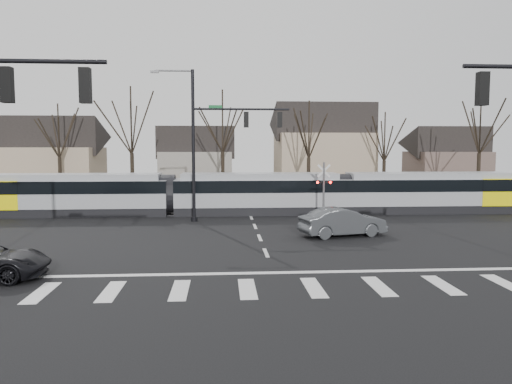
{
  "coord_description": "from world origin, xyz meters",
  "views": [
    {
      "loc": [
        -2.08,
        -21.45,
        5.08
      ],
      "look_at": [
        0.0,
        9.0,
        2.3
      ],
      "focal_mm": 35.0,
      "sensor_mm": 36.0,
      "label": 1
    }
  ],
  "objects": [
    {
      "name": "lane_dashes",
      "position": [
        0.0,
        16.0,
        0.01
      ],
      "size": [
        0.18,
        30.0,
        0.01
      ],
      "color": "silver",
      "rests_on": "ground"
    },
    {
      "name": "tram",
      "position": [
        0.56,
        16.0,
        1.68
      ],
      "size": [
        40.69,
        3.02,
        3.08
      ],
      "color": "gray",
      "rests_on": "ground"
    },
    {
      "name": "tree_row",
      "position": [
        2.0,
        26.0,
        5.0
      ],
      "size": [
        59.2,
        7.2,
        10.0
      ],
      "color": "black",
      "rests_on": "ground"
    },
    {
      "name": "house_d",
      "position": [
        24.0,
        35.0,
        3.97
      ],
      "size": [
        8.64,
        7.56,
        7.65
      ],
      "color": "brown",
      "rests_on": "ground"
    },
    {
      "name": "grass_verge",
      "position": [
        0.0,
        32.0,
        0.01
      ],
      "size": [
        140.0,
        28.0,
        0.01
      ],
      "primitive_type": "cube",
      "color": "#38331E",
      "rests_on": "ground"
    },
    {
      "name": "stop_line",
      "position": [
        0.0,
        -1.8,
        0.01
      ],
      "size": [
        28.0,
        0.35,
        0.01
      ],
      "primitive_type": "cube",
      "color": "silver",
      "rests_on": "ground"
    },
    {
      "name": "house_a",
      "position": [
        -20.0,
        34.0,
        4.46
      ],
      "size": [
        9.72,
        8.64,
        8.6
      ],
      "color": "tan",
      "rests_on": "ground"
    },
    {
      "name": "crosswalk",
      "position": [
        0.0,
        -4.0,
        0.01
      ],
      "size": [
        27.0,
        2.6,
        0.01
      ],
      "color": "silver",
      "rests_on": "ground"
    },
    {
      "name": "signal_pole_far",
      "position": [
        -2.41,
        12.5,
        5.7
      ],
      "size": [
        9.28,
        0.44,
        10.2
      ],
      "color": "black",
      "rests_on": "ground"
    },
    {
      "name": "ground",
      "position": [
        0.0,
        0.0,
        0.0
      ],
      "size": [
        140.0,
        140.0,
        0.0
      ],
      "primitive_type": "plane",
      "color": "black"
    },
    {
      "name": "house_c",
      "position": [
        9.0,
        33.0,
        5.23
      ],
      "size": [
        10.8,
        8.64,
        10.1
      ],
      "color": "tan",
      "rests_on": "ground"
    },
    {
      "name": "house_b",
      "position": [
        -5.0,
        36.0,
        3.97
      ],
      "size": [
        8.64,
        7.56,
        7.65
      ],
      "color": "gray",
      "rests_on": "ground"
    },
    {
      "name": "rail_pair",
      "position": [
        0.0,
        15.8,
        0.03
      ],
      "size": [
        90.0,
        1.52,
        0.06
      ],
      "color": "#59595E",
      "rests_on": "ground"
    },
    {
      "name": "sedan",
      "position": [
        4.76,
        6.22,
        0.81
      ],
      "size": [
        4.01,
        5.69,
        1.61
      ],
      "primitive_type": "imported",
      "rotation": [
        0.0,
        0.0,
        1.82
      ],
      "color": "#3F4245",
      "rests_on": "ground"
    },
    {
      "name": "rail_crossing_signal",
      "position": [
        5.0,
        12.79,
        1.89
      ],
      "size": [
        1.08,
        0.36,
        4.0
      ],
      "color": "#59595B",
      "rests_on": "ground"
    }
  ]
}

